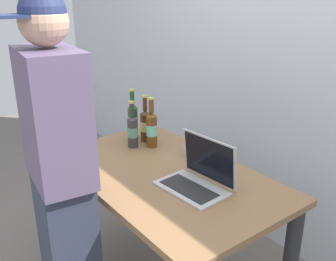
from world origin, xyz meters
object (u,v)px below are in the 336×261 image
(beer_bottle_amber, at_px, (133,130))
(person_figure, at_px, (61,181))
(beer_bottle_dark, at_px, (145,124))
(laptop, at_px, (199,176))
(coffee_mug, at_px, (192,149))
(beer_bottle_brown, at_px, (133,120))
(beer_bottle_green, at_px, (152,128))

(beer_bottle_amber, bearing_deg, person_figure, -59.97)
(beer_bottle_amber, xyz_separation_m, beer_bottle_dark, (-0.03, 0.12, 0.00))
(laptop, distance_m, person_figure, 0.66)
(beer_bottle_amber, relative_size, coffee_mug, 2.81)
(beer_bottle_brown, relative_size, beer_bottle_green, 1.05)
(beer_bottle_brown, xyz_separation_m, beer_bottle_amber, (0.12, -0.08, -0.02))
(beer_bottle_brown, relative_size, person_figure, 0.20)
(beer_bottle_green, relative_size, person_figure, 0.19)
(beer_bottle_brown, distance_m, coffee_mug, 0.48)
(beer_bottle_green, distance_m, person_figure, 0.76)
(laptop, xyz_separation_m, beer_bottle_dark, (-0.67, 0.13, 0.05))
(beer_bottle_brown, height_order, beer_bottle_green, beer_bottle_brown)
(beer_bottle_green, distance_m, coffee_mug, 0.30)
(beer_bottle_amber, bearing_deg, beer_bottle_brown, 146.83)
(beer_bottle_dark, bearing_deg, beer_bottle_green, -12.22)
(laptop, relative_size, beer_bottle_green, 1.14)
(beer_bottle_amber, xyz_separation_m, coffee_mug, (0.34, 0.20, -0.06))
(beer_bottle_amber, bearing_deg, beer_bottle_dark, 105.90)
(beer_bottle_amber, distance_m, person_figure, 0.70)
(person_figure, relative_size, coffee_mug, 16.00)
(beer_bottle_green, distance_m, beer_bottle_dark, 0.10)
(beer_bottle_brown, bearing_deg, person_figure, -55.46)
(beer_bottle_dark, bearing_deg, laptop, -11.33)
(beer_bottle_dark, bearing_deg, person_figure, -62.08)
(laptop, distance_m, coffee_mug, 0.37)
(beer_bottle_green, xyz_separation_m, beer_bottle_dark, (-0.10, 0.02, -0.01))
(beer_bottle_brown, xyz_separation_m, person_figure, (0.47, -0.69, -0.03))
(laptop, xyz_separation_m, beer_bottle_amber, (-0.63, 0.01, 0.05))
(beer_bottle_dark, distance_m, person_figure, 0.82)
(beer_bottle_amber, height_order, person_figure, person_figure)
(beer_bottle_brown, height_order, person_figure, person_figure)
(beer_bottle_amber, distance_m, coffee_mug, 0.39)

